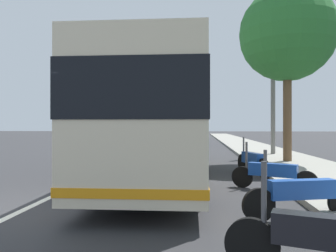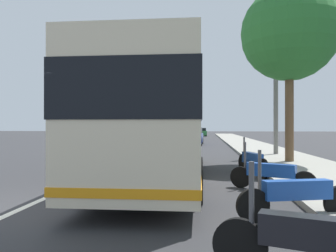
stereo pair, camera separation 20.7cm
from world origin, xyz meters
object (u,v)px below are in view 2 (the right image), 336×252
Objects in this scene: motorcycle_far_end at (271,173)px; motorcycle_by_tree at (252,161)px; car_side_street at (163,133)px; motorcycle_nearest_curb at (324,243)px; car_behind_bus at (156,135)px; utility_pole at (276,97)px; car_ahead_same_lane at (193,136)px; motorcycle_mid_row at (296,194)px; roadside_tree_mid_block at (289,34)px; car_far_distant at (201,132)px; coach_bus at (161,120)px.

motorcycle_far_end is 0.91× the size of motorcycle_by_tree.
motorcycle_by_tree is at bearing 12.86° from car_side_street.
motorcycle_by_tree is at bearing -74.42° from motorcycle_nearest_curb.
motorcycle_far_end is 0.46× the size of car_behind_bus.
utility_pole is (-24.38, -9.60, 2.55)m from car_side_street.
motorcycle_by_tree is at bearing -170.14° from car_ahead_same_lane.
roadside_tree_mid_block is at bearing -118.40° from motorcycle_mid_row.
motorcycle_by_tree is 0.33× the size of utility_pole.
roadside_tree_mid_block reaches higher than car_ahead_same_lane.
utility_pole is at bearing -75.85° from motorcycle_far_end.
car_far_distant is 42.62m from roadside_tree_mid_block.
roadside_tree_mid_block reaches higher than motorcycle_mid_row.
car_ahead_same_lane is at bearing -66.55° from motorcycle_nearest_curb.
roadside_tree_mid_block reaches higher than car_behind_bus.
car_behind_bus is at bearing -0.25° from car_side_street.
motorcycle_by_tree is 0.47× the size of car_side_street.
motorcycle_by_tree is (7.82, -0.37, 0.01)m from motorcycle_nearest_curb.
car_far_distant is (53.29, 2.08, 0.20)m from motorcycle_nearest_curb.
motorcycle_nearest_curb is 0.29× the size of roadside_tree_mid_block.
motorcycle_far_end is 0.43× the size of car_side_street.
utility_pole is (3.83, -0.22, -2.41)m from roadside_tree_mid_block.
motorcycle_by_tree is at bearing 179.29° from car_far_distant.
car_ahead_same_lane is at bearing -98.68° from motorcycle_mid_row.
utility_pole reaches higher than motorcycle_by_tree.
coach_bus is 5.10× the size of motorcycle_mid_row.
car_side_street is 1.01× the size of car_far_distant.
motorcycle_nearest_curb is 0.49× the size of car_far_distant.
motorcycle_by_tree is 0.47× the size of car_ahead_same_lane.
coach_bus is 5.57m from motorcycle_mid_row.
motorcycle_nearest_curb is 1.05× the size of motorcycle_mid_row.
roadside_tree_mid_block is at bearing 176.67° from utility_pole.
roadside_tree_mid_block reaches higher than motorcycle_far_end.
car_side_street is at bearing 20.67° from car_ahead_same_lane.
roadside_tree_mid_block is 1.19× the size of utility_pole.
utility_pole is at bearing -34.30° from coach_bus.
coach_bus reaches higher than car_side_street.
motorcycle_nearest_curb is at bearing 160.55° from motorcycle_by_tree.
car_behind_bus is (33.95, 6.96, 0.21)m from motorcycle_nearest_curb.
coach_bus is at bearing 130.40° from roadside_tree_mid_block.
roadside_tree_mid_block is at bearing -81.27° from motorcycle_far_end.
car_far_distant is (19.34, -4.88, -0.00)m from car_behind_bus.
coach_bus reaches higher than motorcycle_nearest_curb.
utility_pole is (-11.31, -5.03, 2.55)m from car_ahead_same_lane.
motorcycle_mid_row is 0.33× the size of utility_pole.
car_far_distant is (50.85, 2.46, 0.21)m from motorcycle_mid_row.
motorcycle_far_end is 0.30× the size of utility_pole.
car_side_street reaches higher than motorcycle_nearest_curb.
car_side_street is 5.47m from car_behind_bus.
utility_pole reaches higher than car_far_distant.
motorcycle_nearest_curb is 15.53m from utility_pole.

